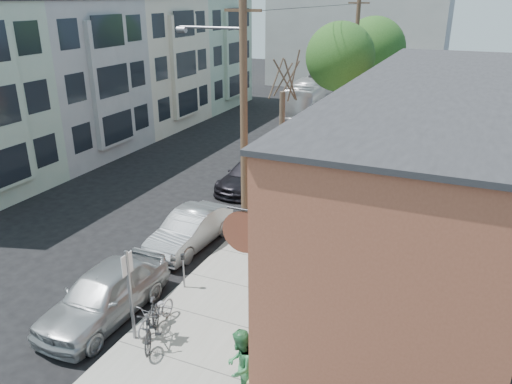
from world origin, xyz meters
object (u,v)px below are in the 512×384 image
at_px(sign_post, 130,287).
at_px(bus, 313,95).
at_px(patio_chair_a, 281,317).
at_px(car_3, 288,143).
at_px(tree_bare, 281,152).
at_px(patron_grey, 273,287).
at_px(parked_bike_a, 152,323).
at_px(car_1, 190,229).
at_px(patio_chair_b, 276,321).
at_px(parking_meter_far, 293,168).
at_px(tree_leafy_far, 373,49).
at_px(parked_bike_b, 156,314).
at_px(tree_leafy_mid, 340,57).
at_px(utility_pole_near, 242,106).
at_px(car_2, 249,175).
at_px(patron_green, 240,366).
at_px(car_4, 322,127).
at_px(parking_meter_near, 183,265).
at_px(cyclist, 274,228).
at_px(car_0, 105,294).

xyz_separation_m(sign_post, bus, (-4.55, 30.94, -0.42)).
distance_m(patio_chair_a, car_3, 17.28).
distance_m(tree_bare, patron_grey, 8.35).
xyz_separation_m(parked_bike_a, car_3, (-2.61, 18.18, 0.08)).
bearing_deg(car_1, patron_grey, -30.02).
bearing_deg(patron_grey, patio_chair_b, 30.92).
relative_size(patio_chair_a, car_1, 0.20).
relative_size(parking_meter_far, patio_chair_a, 1.41).
relative_size(tree_leafy_far, parked_bike_b, 4.43).
bearing_deg(parking_meter_far, patio_chair_b, -72.57).
distance_m(tree_leafy_mid, car_3, 5.85).
xyz_separation_m(utility_pole_near, parked_bike_a, (0.49, -7.15, -4.66)).
xyz_separation_m(utility_pole_near, car_2, (-2.12, 5.22, -4.73)).
bearing_deg(patron_green, car_1, -147.92).
height_order(tree_leafy_mid, tree_leafy_far, tree_leafy_mid).
relative_size(sign_post, parked_bike_b, 1.61).
xyz_separation_m(tree_leafy_far, car_1, (-2.00, -23.79, -4.72)).
relative_size(patio_chair_a, car_4, 0.22).
bearing_deg(patio_chair_b, patron_grey, 131.38).
bearing_deg(car_4, parking_meter_near, -86.53).
bearing_deg(parked_bike_a, utility_pole_near, 70.09).
relative_size(utility_pole_near, car_2, 2.13).
distance_m(utility_pole_near, patron_grey, 7.03).
relative_size(car_2, car_4, 1.19).
height_order(patron_grey, parked_bike_b, patron_grey).
distance_m(patio_chair_b, cyclist, 5.28).
distance_m(patio_chair_b, patron_grey, 1.12).
distance_m(parking_meter_far, car_1, 7.94).
bearing_deg(patio_chair_a, parking_meter_far, 132.69).
bearing_deg(patio_chair_b, parking_meter_far, 122.30).
bearing_deg(car_1, car_0, -86.81).
xyz_separation_m(parking_meter_far, parked_bike_b, (0.38, -12.86, -0.38)).
bearing_deg(patron_grey, parked_bike_a, -41.35).
xyz_separation_m(tree_leafy_mid, car_1, (-2.00, -13.97, -5.18)).
distance_m(parking_meter_near, tree_leafy_mid, 17.56).
distance_m(utility_pole_near, patron_green, 9.88).
bearing_deg(tree_leafy_far, sign_post, -90.87).
xyz_separation_m(tree_leafy_far, car_3, (-2.53, -11.24, -4.62)).
bearing_deg(patron_grey, tree_leafy_mid, -166.59).
relative_size(tree_bare, car_4, 1.35).
xyz_separation_m(patio_chair_b, car_1, (-5.15, 3.97, 0.13)).
bearing_deg(cyclist, utility_pole_near, -24.30).
height_order(sign_post, patron_grey, sign_post).
bearing_deg(patio_chair_a, tree_leafy_mid, 124.90).
bearing_deg(car_3, car_0, -86.28).
xyz_separation_m(tree_bare, car_4, (-2.00, 13.36, -2.16)).
xyz_separation_m(sign_post, tree_leafy_mid, (0.45, 19.72, 4.07)).
distance_m(patron_grey, parked_bike_a, 3.67).
relative_size(patron_green, parked_bike_a, 0.97).
height_order(utility_pole_near, car_2, utility_pole_near).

